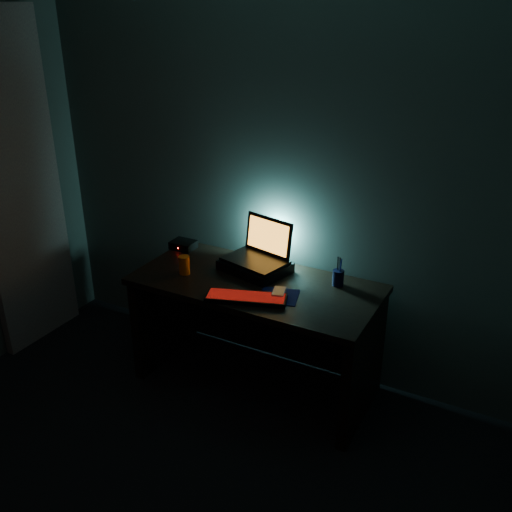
% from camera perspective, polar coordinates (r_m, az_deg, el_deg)
% --- Properties ---
extents(room, '(3.50, 4.00, 2.50)m').
position_cam_1_polar(room, '(2.11, -21.46, -7.91)').
color(room, black).
rests_on(room, ground).
extents(desk, '(1.50, 0.70, 0.75)m').
position_cam_1_polar(desk, '(3.62, 0.36, -5.93)').
color(desk, black).
rests_on(desk, ground).
extents(curtain, '(0.06, 0.65, 2.30)m').
position_cam_1_polar(curtain, '(4.21, -22.56, 6.35)').
color(curtain, beige).
rests_on(curtain, ground).
extents(riser, '(0.46, 0.38, 0.06)m').
position_cam_1_polar(riser, '(3.59, -0.09, -1.02)').
color(riser, black).
rests_on(riser, desk).
extents(laptop, '(0.43, 0.36, 0.26)m').
position_cam_1_polar(laptop, '(3.59, 0.45, 0.54)').
color(laptop, black).
rests_on(laptop, riser).
extents(keyboard, '(0.48, 0.29, 0.03)m').
position_cam_1_polar(keyboard, '(3.25, -0.99, -4.20)').
color(keyboard, black).
rests_on(keyboard, desk).
extents(mousepad, '(0.27, 0.25, 0.00)m').
position_cam_1_polar(mousepad, '(3.30, 2.30, -4.03)').
color(mousepad, navy).
rests_on(mousepad, desk).
extents(mouse, '(0.10, 0.13, 0.03)m').
position_cam_1_polar(mouse, '(3.29, 2.30, -3.74)').
color(mouse, '#949499').
rests_on(mouse, mousepad).
extents(pen_cup, '(0.07, 0.07, 0.10)m').
position_cam_1_polar(pen_cup, '(3.43, 8.22, -2.18)').
color(pen_cup, black).
rests_on(pen_cup, desk).
extents(juice_glass, '(0.09, 0.09, 0.12)m').
position_cam_1_polar(juice_glass, '(3.57, -7.18, -0.90)').
color(juice_glass, '#FF600D').
rests_on(juice_glass, desk).
extents(router, '(0.16, 0.13, 0.05)m').
position_cam_1_polar(router, '(3.94, -7.28, 1.12)').
color(router, black).
rests_on(router, desk).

